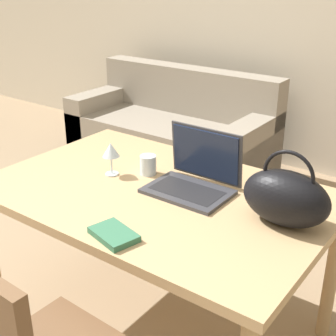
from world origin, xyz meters
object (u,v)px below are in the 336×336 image
object	(u,v)px
drinking_glass	(148,165)
handbag	(286,197)
couch	(172,133)
wine_glass	(111,151)
laptop	(196,174)

from	to	relation	value
drinking_glass	handbag	bearing A→B (deg)	-4.59
couch	wine_glass	xyz separation A→B (m)	(0.86, -1.67, 0.56)
laptop	wine_glass	world-z (taller)	laptop
laptop	drinking_glass	size ratio (longest dim) A/B	3.90
couch	wine_glass	world-z (taller)	wine_glass
couch	drinking_glass	bearing A→B (deg)	-57.68
laptop	handbag	world-z (taller)	handbag
wine_glass	handbag	bearing A→B (deg)	3.48
handbag	wine_glass	bearing A→B (deg)	-176.52
drinking_glass	couch	bearing A→B (deg)	122.32
laptop	wine_glass	distance (m)	0.41
couch	wine_glass	bearing A→B (deg)	-62.78
drinking_glass	wine_glass	xyz separation A→B (m)	(-0.13, -0.11, 0.07)
couch	drinking_glass	size ratio (longest dim) A/B	19.40
laptop	couch	bearing A→B (deg)	128.71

